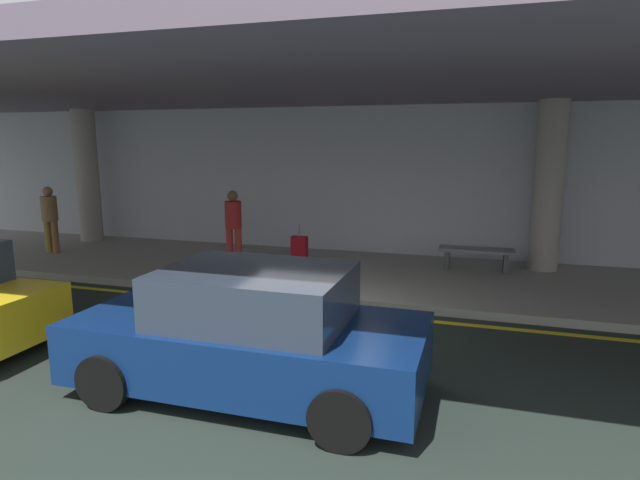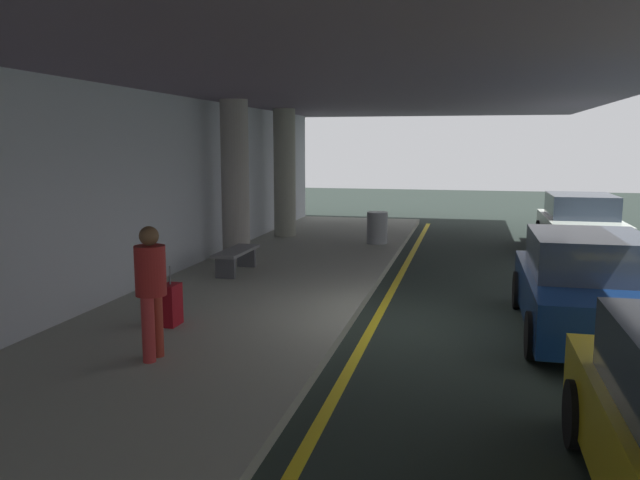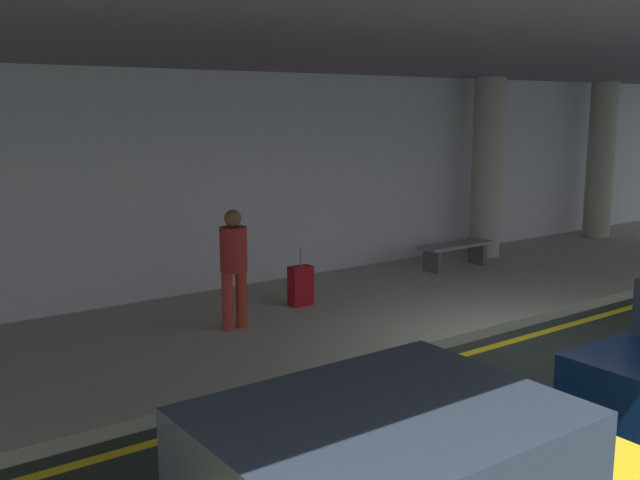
{
  "view_description": "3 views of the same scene",
  "coord_description": "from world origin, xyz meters",
  "px_view_note": "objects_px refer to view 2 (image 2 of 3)",
  "views": [
    {
      "loc": [
        2.65,
        -7.85,
        2.92
      ],
      "look_at": [
        -0.15,
        1.26,
        1.15
      ],
      "focal_mm": 29.75,
      "sensor_mm": 36.0,
      "label": 1
    },
    {
      "loc": [
        -9.81,
        -0.73,
        2.83
      ],
      "look_at": [
        -0.26,
        1.52,
        1.34
      ],
      "focal_mm": 35.93,
      "sensor_mm": 36.0,
      "label": 2
    },
    {
      "loc": [
        -7.62,
        -5.59,
        3.2
      ],
      "look_at": [
        -1.74,
        2.48,
        1.38
      ],
      "focal_mm": 40.92,
      "sensor_mm": 36.0,
      "label": 3
    }
  ],
  "objects_px": {
    "car_navy": "(587,287)",
    "traveler_with_luggage": "(151,284)",
    "support_column_left_mid": "(235,181)",
    "support_column_center": "(285,173)",
    "trash_bin_steel": "(377,228)",
    "bench_metal": "(236,256)",
    "suitcase_upright_primary": "(171,305)",
    "car_white": "(580,224)"
  },
  "relations": [
    {
      "from": "traveler_with_luggage",
      "to": "suitcase_upright_primary",
      "type": "xyz_separation_m",
      "value": [
        1.44,
        0.47,
        -0.65
      ]
    },
    {
      "from": "suitcase_upright_primary",
      "to": "trash_bin_steel",
      "type": "bearing_deg",
      "value": -26.89
    },
    {
      "from": "car_navy",
      "to": "bench_metal",
      "type": "height_order",
      "value": "car_navy"
    },
    {
      "from": "car_navy",
      "to": "trash_bin_steel",
      "type": "distance_m",
      "value": 8.15
    },
    {
      "from": "traveler_with_luggage",
      "to": "bench_metal",
      "type": "relative_size",
      "value": 1.05
    },
    {
      "from": "support_column_left_mid",
      "to": "suitcase_upright_primary",
      "type": "distance_m",
      "value": 5.65
    },
    {
      "from": "bench_metal",
      "to": "trash_bin_steel",
      "type": "relative_size",
      "value": 1.88
    },
    {
      "from": "car_white",
      "to": "suitcase_upright_primary",
      "type": "relative_size",
      "value": 4.56
    },
    {
      "from": "car_white",
      "to": "bench_metal",
      "type": "xyz_separation_m",
      "value": [
        -5.44,
        7.56,
        -0.21
      ]
    },
    {
      "from": "car_navy",
      "to": "traveler_with_luggage",
      "type": "height_order",
      "value": "traveler_with_luggage"
    },
    {
      "from": "car_navy",
      "to": "support_column_left_mid",
      "type": "bearing_deg",
      "value": -117.06
    },
    {
      "from": "support_column_center",
      "to": "bench_metal",
      "type": "bearing_deg",
      "value": -174.45
    },
    {
      "from": "car_white",
      "to": "trash_bin_steel",
      "type": "xyz_separation_m",
      "value": [
        -0.87,
        5.26,
        -0.14
      ]
    },
    {
      "from": "support_column_center",
      "to": "trash_bin_steel",
      "type": "relative_size",
      "value": 4.29
    },
    {
      "from": "support_column_center",
      "to": "traveler_with_luggage",
      "type": "height_order",
      "value": "support_column_center"
    },
    {
      "from": "bench_metal",
      "to": "trash_bin_steel",
      "type": "height_order",
      "value": "trash_bin_steel"
    },
    {
      "from": "car_white",
      "to": "traveler_with_luggage",
      "type": "height_order",
      "value": "traveler_with_luggage"
    },
    {
      "from": "car_navy",
      "to": "car_white",
      "type": "distance_m",
      "value": 7.96
    },
    {
      "from": "suitcase_upright_primary",
      "to": "support_column_left_mid",
      "type": "bearing_deg",
      "value": -4.22
    },
    {
      "from": "support_column_left_mid",
      "to": "car_navy",
      "type": "bearing_deg",
      "value": -118.88
    },
    {
      "from": "suitcase_upright_primary",
      "to": "trash_bin_steel",
      "type": "relative_size",
      "value": 1.06
    },
    {
      "from": "support_column_left_mid",
      "to": "bench_metal",
      "type": "distance_m",
      "value": 2.11
    },
    {
      "from": "car_navy",
      "to": "suitcase_upright_primary",
      "type": "xyz_separation_m",
      "value": [
        -1.5,
        6.0,
        -0.25
      ]
    },
    {
      "from": "car_navy",
      "to": "traveler_with_luggage",
      "type": "relative_size",
      "value": 2.44
    },
    {
      "from": "suitcase_upright_primary",
      "to": "bench_metal",
      "type": "height_order",
      "value": "suitcase_upright_primary"
    },
    {
      "from": "support_column_left_mid",
      "to": "bench_metal",
      "type": "relative_size",
      "value": 2.28
    },
    {
      "from": "support_column_center",
      "to": "trash_bin_steel",
      "type": "distance_m",
      "value": 3.27
    },
    {
      "from": "support_column_left_mid",
      "to": "car_white",
      "type": "xyz_separation_m",
      "value": [
        4.03,
        -8.09,
        -1.26
      ]
    },
    {
      "from": "bench_metal",
      "to": "trash_bin_steel",
      "type": "distance_m",
      "value": 5.12
    },
    {
      "from": "support_column_center",
      "to": "suitcase_upright_primary",
      "type": "distance_m",
      "value": 9.52
    },
    {
      "from": "suitcase_upright_primary",
      "to": "bench_metal",
      "type": "distance_m",
      "value": 3.97
    },
    {
      "from": "car_navy",
      "to": "traveler_with_luggage",
      "type": "xyz_separation_m",
      "value": [
        -2.94,
        5.54,
        0.4
      ]
    },
    {
      "from": "support_column_center",
      "to": "traveler_with_luggage",
      "type": "distance_m",
      "value": 10.92
    },
    {
      "from": "car_navy",
      "to": "traveler_with_luggage",
      "type": "distance_m",
      "value": 6.28
    },
    {
      "from": "support_column_center",
      "to": "suitcase_upright_primary",
      "type": "height_order",
      "value": "support_column_center"
    },
    {
      "from": "support_column_center",
      "to": "bench_metal",
      "type": "height_order",
      "value": "support_column_center"
    },
    {
      "from": "support_column_center",
      "to": "car_navy",
      "type": "relative_size",
      "value": 0.89
    },
    {
      "from": "support_column_center",
      "to": "car_navy",
      "type": "height_order",
      "value": "support_column_center"
    },
    {
      "from": "support_column_left_mid",
      "to": "car_white",
      "type": "distance_m",
      "value": 9.13
    },
    {
      "from": "traveler_with_luggage",
      "to": "bench_metal",
      "type": "xyz_separation_m",
      "value": [
        5.38,
        0.92,
        -0.61
      ]
    },
    {
      "from": "traveler_with_luggage",
      "to": "car_white",
      "type": "bearing_deg",
      "value": -15.49
    },
    {
      "from": "traveler_with_luggage",
      "to": "trash_bin_steel",
      "type": "distance_m",
      "value": 10.06
    }
  ]
}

